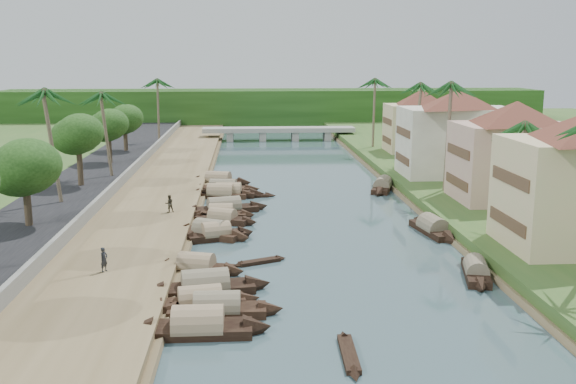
{
  "coord_description": "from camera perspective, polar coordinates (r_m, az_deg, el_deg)",
  "views": [
    {
      "loc": [
        -6.0,
        -46.26,
        14.87
      ],
      "look_at": [
        -1.98,
        15.34,
        2.0
      ],
      "focal_mm": 40.0,
      "sensor_mm": 36.0,
      "label": 1
    }
  ],
  "objects": [
    {
      "name": "sampan_16",
      "position": [
        74.89,
        8.43,
        0.52
      ],
      "size": [
        4.6,
        9.09,
        2.21
      ],
      "rotation": [
        0.0,
        0.0,
        1.23
      ],
      "color": "black",
      "rests_on": "ground"
    },
    {
      "name": "canoe_1",
      "position": [
        47.8,
        -2.55,
        -6.24
      ],
      "size": [
        4.31,
        2.42,
        0.71
      ],
      "rotation": [
        0.0,
        0.0,
        0.41
      ],
      "color": "black",
      "rests_on": "ground"
    },
    {
      "name": "palm_2",
      "position": [
        68.92,
        14.19,
        9.06
      ],
      "size": [
        3.2,
        3.2,
        12.66
      ],
      "color": "brown",
      "rests_on": "ground"
    },
    {
      "name": "sampan_1",
      "position": [
        36.27,
        -7.99,
        -11.82
      ],
      "size": [
        8.32,
        2.2,
        2.44
      ],
      "rotation": [
        0.0,
        0.0,
        0.0
      ],
      "color": "black",
      "rests_on": "ground"
    },
    {
      "name": "tree_5",
      "position": [
        98.6,
        -14.32,
        6.22
      ],
      "size": [
        4.95,
        4.95,
        6.65
      ],
      "color": "brown",
      "rests_on": "ground"
    },
    {
      "name": "palm_5",
      "position": [
        63.91,
        -20.3,
        8.19
      ],
      "size": [
        3.2,
        3.2,
        12.08
      ],
      "color": "brown",
      "rests_on": "ground"
    },
    {
      "name": "tree_4",
      "position": [
        87.29,
        -15.69,
        5.67
      ],
      "size": [
        4.78,
        4.78,
        6.89
      ],
      "color": "brown",
      "rests_on": "ground"
    },
    {
      "name": "building_mid",
      "position": [
        66.21,
        19.46,
        3.52
      ],
      "size": [
        14.11,
        14.11,
        9.7
      ],
      "color": "tan",
      "rests_on": "right_bank"
    },
    {
      "name": "tree_2",
      "position": [
        56.2,
        -22.38,
        1.94
      ],
      "size": [
        5.36,
        5.36,
        7.0
      ],
      "color": "brown",
      "rests_on": "ground"
    },
    {
      "name": "sampan_14",
      "position": [
        46.7,
        16.37,
        -6.76
      ],
      "size": [
        3.11,
        7.66,
        1.88
      ],
      "rotation": [
        0.0,
        0.0,
        1.34
      ],
      "color": "black",
      "rests_on": "ground"
    },
    {
      "name": "sampan_8",
      "position": [
        61.07,
        -5.97,
        -1.98
      ],
      "size": [
        6.63,
        1.91,
        2.07
      ],
      "rotation": [
        0.0,
        0.0,
        -0.03
      ],
      "color": "black",
      "rests_on": "ground"
    },
    {
      "name": "sampan_0",
      "position": [
        38.6,
        -6.31,
        -10.29
      ],
      "size": [
        8.06,
        1.9,
        2.13
      ],
      "rotation": [
        0.0,
        0.0,
        -0.01
      ],
      "color": "black",
      "rests_on": "ground"
    },
    {
      "name": "ground",
      "position": [
        48.96,
        3.5,
        -5.93
      ],
      "size": [
        220.0,
        220.0,
        0.0
      ],
      "primitive_type": "plane",
      "color": "#3A5257",
      "rests_on": "ground"
    },
    {
      "name": "left_bank",
      "position": [
        68.56,
        -12.04,
        -0.67
      ],
      "size": [
        10.0,
        180.0,
        0.8
      ],
      "primitive_type": "cube",
      "color": "brown",
      "rests_on": "ground"
    },
    {
      "name": "palm_6",
      "position": [
        77.07,
        -15.88,
        8.23
      ],
      "size": [
        3.2,
        3.2,
        11.07
      ],
      "color": "brown",
      "rests_on": "ground"
    },
    {
      "name": "sampan_5",
      "position": [
        54.2,
        -6.41,
        -3.77
      ],
      "size": [
        6.96,
        3.62,
        2.18
      ],
      "rotation": [
        0.0,
        0.0,
        0.3
      ],
      "color": "black",
      "rests_on": "ground"
    },
    {
      "name": "sampan_3",
      "position": [
        42.14,
        -7.36,
        -8.38
      ],
      "size": [
        9.02,
        3.27,
        2.36
      ],
      "rotation": [
        0.0,
        0.0,
        0.17
      ],
      "color": "black",
      "rests_on": "ground"
    },
    {
      "name": "right_bank",
      "position": [
        72.25,
        16.59,
        -0.11
      ],
      "size": [
        16.0,
        180.0,
        1.2
      ],
      "primitive_type": "cube",
      "color": "#2F5421",
      "rests_on": "ground"
    },
    {
      "name": "sampan_10",
      "position": [
        70.33,
        -6.0,
        -0.15
      ],
      "size": [
        8.33,
        3.07,
        2.25
      ],
      "rotation": [
        0.0,
        0.0,
        -0.17
      ],
      "color": "black",
      "rests_on": "ground"
    },
    {
      "name": "palm_8",
      "position": [
        108.46,
        -11.58,
        9.58
      ],
      "size": [
        3.2,
        3.2,
        11.56
      ],
      "color": "brown",
      "rests_on": "ground"
    },
    {
      "name": "treeline",
      "position": [
        146.79,
        -1.39,
        7.52
      ],
      "size": [
        120.0,
        14.0,
        8.0
      ],
      "color": "#16350E",
      "rests_on": "ground"
    },
    {
      "name": "retaining_wall",
      "position": [
        69.1,
        -15.52,
        0.06
      ],
      "size": [
        0.4,
        180.0,
        1.1
      ],
      "primitive_type": "cube",
      "color": "slate",
      "rests_on": "left_bank"
    },
    {
      "name": "road",
      "position": [
        70.24,
        -18.92,
        -0.51
      ],
      "size": [
        8.0,
        180.0,
        1.4
      ],
      "primitive_type": "cube",
      "color": "black",
      "rests_on": "ground"
    },
    {
      "name": "sampan_11",
      "position": [
        70.6,
        -5.3,
        -0.09
      ],
      "size": [
        8.2,
        2.43,
        2.31
      ],
      "rotation": [
        0.0,
        0.0,
        -0.08
      ],
      "color": "black",
      "rests_on": "ground"
    },
    {
      "name": "sampan_12",
      "position": [
        73.5,
        -5.79,
        0.37
      ],
      "size": [
        8.79,
        2.77,
        2.08
      ],
      "rotation": [
        0.0,
        0.0,
        -0.14
      ],
      "color": "black",
      "rests_on": "ground"
    },
    {
      "name": "tree_3",
      "position": [
        72.4,
        -18.17,
        4.82
      ],
      "size": [
        4.92,
        4.92,
        7.55
      ],
      "color": "brown",
      "rests_on": "ground"
    },
    {
      "name": "sampan_4",
      "position": [
        46.09,
        -8.15,
        -6.63
      ],
      "size": [
        7.38,
        3.51,
        2.08
      ],
      "rotation": [
        0.0,
        0.0,
        -0.28
      ],
      "color": "black",
      "rests_on": "ground"
    },
    {
      "name": "canoe_2",
      "position": [
        70.2,
        -3.64,
        -0.39
      ],
      "size": [
        6.38,
        1.5,
        0.92
      ],
      "rotation": [
        0.0,
        0.0,
        0.09
      ],
      "color": "black",
      "rests_on": "ground"
    },
    {
      "name": "palm_7",
      "position": [
        101.81,
        7.71,
        9.7
      ],
      "size": [
        3.2,
        3.2,
        11.98
      ],
      "color": "brown",
      "rests_on": "ground"
    },
    {
      "name": "sampan_6",
      "position": [
        54.85,
        -6.92,
        -3.59
      ],
      "size": [
        7.61,
        5.09,
        2.28
      ],
      "rotation": [
        0.0,
        0.0,
        -0.48
      ],
      "color": "black",
      "rests_on": "ground"
    },
    {
      "name": "sampan_15",
      "position": [
        57.11,
        12.78,
        -3.18
      ],
      "size": [
        3.07,
        8.61,
        2.26
      ],
      "rotation": [
        0.0,
        0.0,
        1.73
      ],
      "color": "black",
      "rests_on": "ground"
    },
    {
      "name": "sampan_2",
      "position": [
        39.76,
        -7.82,
        -9.66
      ],
      "size": [
        7.76,
        2.85,
        2.03
      ],
      "rotation": [
        0.0,
        0.0,
        0.18
      ],
      "color": "black",
      "rests_on": "ground"
    },
    {
      "name": "sampan_13",
      "position": [
        77.84,
        -6.21,
        1.0
      ],
      "size": [
        8.59,
        4.07,
        2.3
      ],
      "rotation": [
        0.0,
        0.0,
        -0.29
      ],
      "color": "black",
      "rests_on": "ground"
    },
    {
      "name": "building_distant",
      "position": [
        98.19,
        11.7,
        6.28
      ],
      "size": [
        12.62,
        12.62,
        9.2
      ],
      "color": "#BEB67F",
      "rests_on": "right_bank"
    },
    {
      "name": "sampan_7",
      "position": [
        59.48,
        -5.85,
        -2.36
      ],
      "size": [
        7.07,
        4.11,
        1.93
      ],
      "rotation": [
        0.0,
        0.0,
        -0.41
      ],
      "color": "black",
      "rests_on": "ground"
    },
    {
      "name": "sampan_9",
      "position": [
        63.48,
        -5.7,
        -1.44
      ],
      "size": [
        9.37,
        4.07,
        2.31
      ],
      "rotation": [
        0.0,
        0.0,
        0.26
      ],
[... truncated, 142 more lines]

